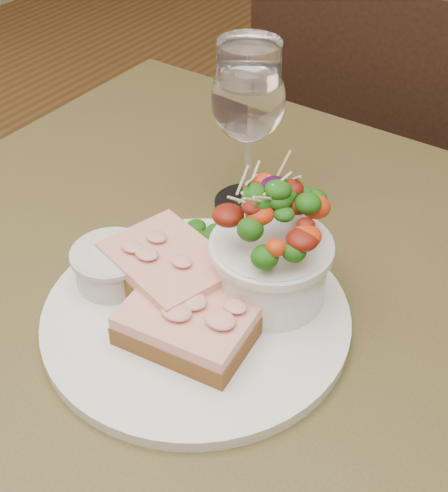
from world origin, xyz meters
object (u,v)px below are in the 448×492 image
Objects in this scene: cafe_table at (210,381)px; chair_far at (384,266)px; wine_glass at (248,104)px; dinner_plate at (196,316)px; ramekin at (112,265)px; sandwich_back at (169,269)px; sandwich_front at (188,323)px; salad_bowl at (272,244)px.

chair_far is (-0.06, 0.67, -0.36)m from cafe_table.
dinner_plate is at bearing -70.57° from wine_glass.
dinner_plate is 0.09m from ramekin.
sandwich_back is (-0.04, 0.01, 0.03)m from dinner_plate.
ramekin is (-0.05, -0.02, -0.00)m from sandwich_back.
wine_glass is at bearing 103.63° from sandwich_front.
salad_bowl is (0.13, 0.07, 0.04)m from ramekin.
salad_bowl is (0.03, 0.08, 0.04)m from sandwich_front.
salad_bowl reaches higher than ramekin.
cafe_table is 0.14m from sandwich_front.
dinner_plate is at bearing 108.13° from sandwich_front.
chair_far is 0.86m from ramekin.
chair_far is at bearing 94.68° from cafe_table.
ramekin is at bearing -97.86° from wine_glass.
dinner_plate is 0.04m from sandwich_front.
dinner_plate is 2.36× the size of sandwich_front.
chair_far is 7.09× the size of salad_bowl.
chair_far is 0.84m from sandwich_back.
cafe_table is 0.89× the size of chair_far.
sandwich_back is 0.10m from salad_bowl.
ramekin is (-0.10, 0.02, 0.00)m from sandwich_front.
dinner_plate is 1.60× the size of wine_glass.
salad_bowl is (0.04, 0.06, 0.07)m from dinner_plate.
chair_far is 0.83m from salad_bowl.
sandwich_front is (0.01, -0.04, 0.13)m from cafe_table.
chair_far is at bearing 107.33° from sandwich_back.
sandwich_front reaches higher than cafe_table.
cafe_table is at bearing 97.86° from chair_far.
salad_bowl is 0.73× the size of wine_glass.
wine_glass reaches higher than sandwich_front.
chair_far reaches higher than sandwich_back.
wine_glass is (-0.02, 0.17, 0.09)m from sandwich_back.
dinner_plate is 0.22m from wine_glass.
salad_bowl is at bearing 46.01° from sandwich_back.
ramekin is at bearing 164.15° from sandwich_front.
ramekin is at bearing -173.16° from dinner_plate.
wine_glass reaches higher than dinner_plate.
cafe_table is 11.54× the size of ramekin.
ramekin is 0.40× the size of wine_glass.
sandwich_back is 0.06m from ramekin.
chair_far is at bearing 87.09° from ramekin.
salad_bowl is at bearing -49.14° from wine_glass.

